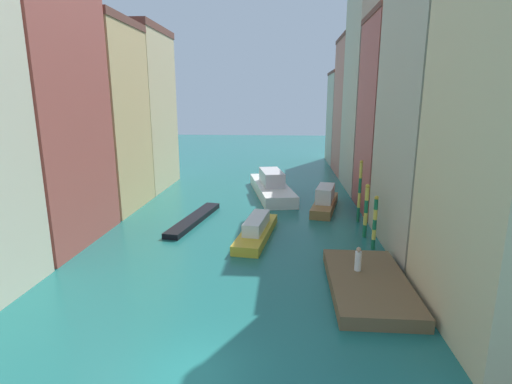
{
  "coord_description": "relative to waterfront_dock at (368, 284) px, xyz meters",
  "views": [
    {
      "loc": [
        3.37,
        -12.37,
        9.92
      ],
      "look_at": [
        0.66,
        23.18,
        1.5
      ],
      "focal_mm": 27.34,
      "sensor_mm": 36.0,
      "label": 1
    }
  ],
  "objects": [
    {
      "name": "motorboat_0",
      "position": [
        -0.81,
        15.89,
        0.5
      ],
      "size": [
        3.27,
        7.71,
        2.19
      ],
      "color": "olive",
      "rests_on": "ground"
    },
    {
      "name": "mooring_pole_2",
      "position": [
        1.6,
        12.18,
        2.31
      ],
      "size": [
        0.27,
        0.27,
        5.2
      ],
      "color": "#197247",
      "rests_on": "ground"
    },
    {
      "name": "building_right_2",
      "position": [
        5.96,
        15.96,
        8.24
      ],
      "size": [
        7.42,
        7.92,
        17.13
      ],
      "color": "#B25147",
      "rests_on": "ground"
    },
    {
      "name": "person_on_dock",
      "position": [
        -0.43,
        0.95,
        0.96
      ],
      "size": [
        0.36,
        0.36,
        1.36
      ],
      "color": "white",
      "rests_on": "waterfront_dock"
    },
    {
      "name": "building_left_1",
      "position": [
        -21.79,
        5.86,
        9.58
      ],
      "size": [
        7.42,
        9.38,
        19.8
      ],
      "color": "#B25147",
      "rests_on": "ground"
    },
    {
      "name": "building_right_1",
      "position": [
        5.96,
        6.65,
        10.58
      ],
      "size": [
        7.42,
        10.26,
        21.8
      ],
      "color": "#BCB299",
      "rests_on": "ground"
    },
    {
      "name": "building_left_3",
      "position": [
        -21.79,
        24.26,
        8.53
      ],
      "size": [
        7.42,
        9.84,
        17.71
      ],
      "color": "beige",
      "rests_on": "ground"
    },
    {
      "name": "waterfront_dock",
      "position": [
        0.0,
        0.0,
        0.0
      ],
      "size": [
        4.06,
        7.99,
        0.67
      ],
      "color": "brown",
      "rests_on": "ground"
    },
    {
      "name": "building_right_5",
      "position": [
        5.96,
        44.62,
        6.83
      ],
      "size": [
        7.42,
        9.46,
        14.31
      ],
      "color": "#BCB299",
      "rests_on": "ground"
    },
    {
      "name": "vaporetto_white",
      "position": [
        -5.99,
        21.27,
        0.57
      ],
      "size": [
        5.58,
        12.72,
        2.63
      ],
      "color": "white",
      "rests_on": "ground"
    },
    {
      "name": "building_right_4",
      "position": [
        5.96,
        35.06,
        8.68
      ],
      "size": [
        7.42,
        9.29,
        18.02
      ],
      "color": "#C6705B",
      "rests_on": "ground"
    },
    {
      "name": "building_right_3",
      "position": [
        5.96,
        25.39,
        10.6
      ],
      "size": [
        7.42,
        10.2,
        21.86
      ],
      "color": "#BCB299",
      "rests_on": "ground"
    },
    {
      "name": "building_left_2",
      "position": [
        -21.79,
        15.06,
        8.1
      ],
      "size": [
        7.42,
        8.56,
        16.84
      ],
      "color": "#DBB77A",
      "rests_on": "ground"
    },
    {
      "name": "mooring_pole_1",
      "position": [
        1.41,
        8.43,
        1.73
      ],
      "size": [
        0.31,
        0.31,
        4.03
      ],
      "color": "#197247",
      "rests_on": "ground"
    },
    {
      "name": "mooring_pole_0",
      "position": [
        1.53,
        6.0,
        1.59
      ],
      "size": [
        0.29,
        0.29,
        3.77
      ],
      "color": "#197247",
      "rests_on": "ground"
    },
    {
      "name": "ground_plane",
      "position": [
        -7.91,
        17.31,
        -0.34
      ],
      "size": [
        154.0,
        154.0,
        0.0
      ],
      "primitive_type": "plane",
      "color": "#1E6B66"
    },
    {
      "name": "motorboat_1",
      "position": [
        -6.58,
        7.78,
        0.25
      ],
      "size": [
        2.9,
        8.11,
        1.56
      ],
      "color": "gold",
      "rests_on": "ground"
    },
    {
      "name": "gondola_black",
      "position": [
        -12.08,
        11.19,
        -0.12
      ],
      "size": [
        2.77,
        9.28,
        0.43
      ],
      "color": "black",
      "rests_on": "ground"
    }
  ]
}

